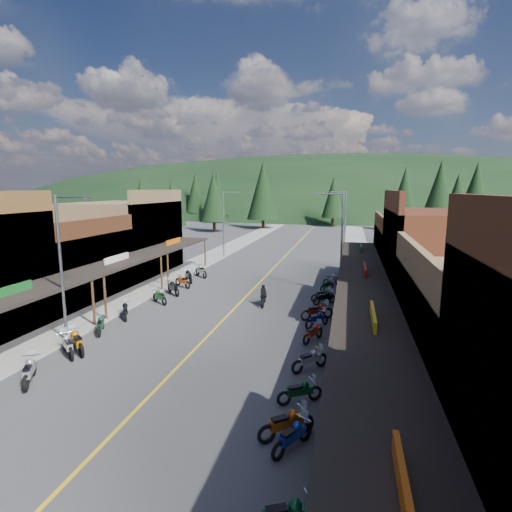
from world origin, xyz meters
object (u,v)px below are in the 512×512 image
Objects in this scene: bike_east_5 at (310,359)px; pedestrian_east_b at (347,278)px; shop_east_3 at (423,259)px; streetlight_3 at (344,218)px; pine_9 at (457,201)px; bike_west_4 at (68,344)px; shop_west_3 at (126,238)px; streetlight_1 at (225,221)px; pine_8 at (172,202)px; pedestrian_east_a at (367,322)px; bike_east_6 at (313,332)px; bike_east_11 at (327,285)px; bike_east_4 at (300,390)px; pine_2 at (263,190)px; bike_east_2 at (292,435)px; bike_east_3 at (286,422)px; bike_west_9 at (173,287)px; pine_5 at (476,190)px; bike_east_7 at (317,319)px; bike_west_5 at (77,340)px; bike_east_8 at (317,310)px; streetlight_0 at (63,263)px; bike_east_12 at (332,279)px; rider_on_bike at (264,297)px; pine_3 at (333,197)px; shop_east_2 at (453,270)px; bike_east_10 at (322,294)px; bike_west_3 at (29,370)px; bike_west_10 at (183,281)px; streetlight_2 at (340,238)px; bike_west_11 at (189,275)px; bike_west_8 at (160,296)px; pine_7 at (196,193)px; bike_west_12 at (201,270)px; pine_4 at (405,194)px; pine_10 at (214,197)px; bike_west_7 at (125,310)px; bike_east_9 at (325,297)px; pine_0 at (142,196)px; shop_west_2 at (58,266)px; pine_1 at (217,193)px.

pedestrian_east_b is at bearing 129.98° from bike_east_5.
streetlight_3 is at bearing 109.99° from shop_east_3.
pine_9 is 5.03× the size of bike_west_4.
streetlight_1 is at bearing 57.44° from shop_west_3.
pine_8 is 5.23× the size of pedestrian_east_a.
bike_east_6 reaches higher than bike_east_11.
shop_east_3 reaches higher than bike_east_4.
pedestrian_east_b is (17.59, -48.51, -7.01)m from pine_2.
bike_east_3 is at bearing 147.01° from bike_east_2.
pine_8 is 4.53× the size of bike_west_9.
pine_5 is 77.94m from bike_east_7.
bike_east_8 is at bearing -16.26° from bike_west_5.
streetlight_0 is 0.80× the size of pine_8.
rider_on_bike is (-4.48, -7.23, 0.03)m from bike_east_12.
bike_west_9 is at bearing -65.31° from pine_8.
rider_on_bike is (-2.16, -62.53, -5.85)m from pine_3.
streetlight_3 reaches higher than pedestrian_east_b.
shop_east_2 reaches higher than bike_east_10.
pine_8 reaches higher than bike_east_6.
bike_west_3 is at bearing -87.51° from streetlight_1.
bike_east_6 is at bearing 122.18° from bike_east_2.
bike_west_10 is 0.99× the size of bike_east_3.
streetlight_2 is at bearing -47.86° from pine_8.
bike_west_11 is at bearing 174.47° from bike_east_5.
streetlight_3 is 42.37m from bike_west_3.
streetlight_1 is 32.56m from bike_west_3.
bike_east_6 is (11.60, -4.87, -0.01)m from bike_west_8.
bike_east_10 is 1.11× the size of pedestrian_east_b.
shop_east_3 is 79.38m from pine_7.
shop_west_3 is 26.71m from bike_east_5.
bike_east_12 is (0.48, 22.29, 0.00)m from bike_east_3.
bike_west_12 reaches higher than bike_east_6.
streetlight_0 and streetlight_3 have the same top height.
bike_east_4 is 17.86m from bike_east_11.
shop_east_3 is at bearing -79.89° from pine_3.
bike_west_9 is at bearing -113.23° from pine_4.
shop_east_2 is 22.09m from bike_west_12.
bike_west_7 is (11.71, -51.45, -6.21)m from pine_10.
bike_east_3 is (-1.12, -19.58, -3.87)m from streetlight_2.
shop_east_3 is 10.31m from bike_east_9.
pine_0 is 30.30m from pine_2.
pine_3 is at bearing 150.35° from bike_east_8.
shop_west_2 is at bearing 81.64° from bike_west_4.
bike_east_4 is 0.97× the size of bike_east_7.
streetlight_1 reaches higher than bike_east_7.
shop_east_3 reaches higher than bike_west_5.
pine_1 is at bearing 138.12° from bike_east_6.
streetlight_3 is 0.57× the size of pine_5.
bike_east_8 is 1.32× the size of pedestrian_east_b.
pine_1 is at bearing 51.92° from bike_west_8.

